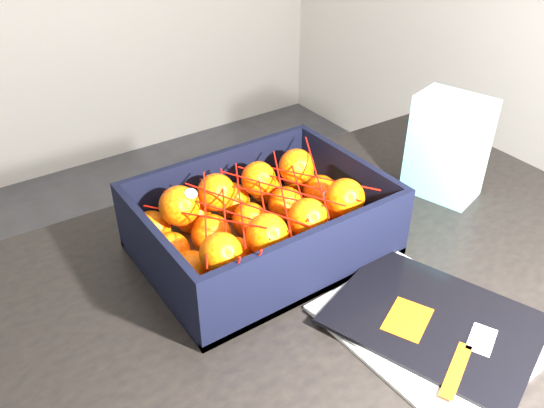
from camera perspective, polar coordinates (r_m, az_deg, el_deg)
table at (r=0.97m, az=5.50°, el=-12.26°), size 1.22×0.83×0.75m
magazine_stack at (r=0.85m, az=15.74°, el=-11.90°), size 0.29×0.33×0.02m
produce_crate at (r=0.94m, az=-1.04°, el=-2.74°), size 0.39×0.29×0.13m
clementine_heap at (r=0.93m, az=-1.11°, el=-1.80°), size 0.37×0.28×0.12m
mesh_net at (r=0.89m, az=-1.13°, el=0.41°), size 0.32×0.26×0.09m
retail_carton at (r=1.12m, az=17.53°, el=5.57°), size 0.12×0.15×0.20m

